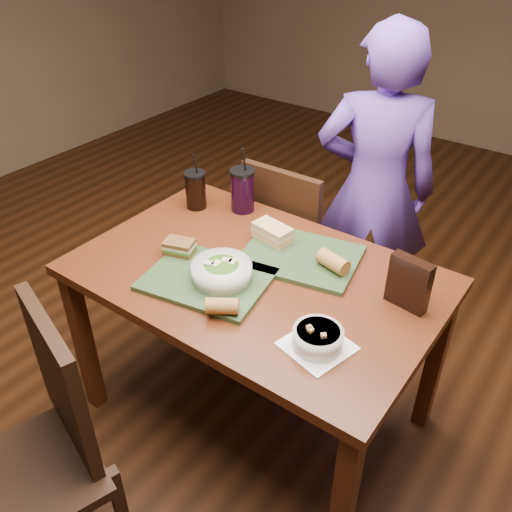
# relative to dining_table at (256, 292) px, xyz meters

# --- Properties ---
(ground) EXTENTS (6.00, 6.00, 0.00)m
(ground) POSITION_rel_dining_table_xyz_m (0.00, 0.00, -0.66)
(ground) COLOR #381C0B
(ground) RESTS_ON ground
(dining_table) EXTENTS (1.30, 0.85, 0.75)m
(dining_table) POSITION_rel_dining_table_xyz_m (0.00, 0.00, 0.00)
(dining_table) COLOR #502410
(dining_table) RESTS_ON ground
(chair_near) EXTENTS (0.51, 0.52, 0.93)m
(chair_near) POSITION_rel_dining_table_xyz_m (-0.19, -0.82, -0.14)
(chair_near) COLOR black
(chair_near) RESTS_ON ground
(chair_far) EXTENTS (0.40, 0.40, 0.91)m
(chair_far) POSITION_rel_dining_table_xyz_m (-0.21, 0.57, -0.16)
(chair_far) COLOR black
(chair_far) RESTS_ON ground
(diner) EXTENTS (0.65, 0.55, 1.50)m
(diner) POSITION_rel_dining_table_xyz_m (0.06, 0.83, 0.09)
(diner) COLOR #5A399C
(diner) RESTS_ON ground
(tray_near) EXTENTS (0.47, 0.39, 0.02)m
(tray_near) POSITION_rel_dining_table_xyz_m (-0.11, -0.15, 0.10)
(tray_near) COLOR #2C4424
(tray_near) RESTS_ON dining_table
(tray_far) EXTENTS (0.48, 0.40, 0.02)m
(tray_far) POSITION_rel_dining_table_xyz_m (0.08, 0.17, 0.10)
(tray_far) COLOR #2C4424
(tray_far) RESTS_ON dining_table
(salad_bowl) EXTENTS (0.21, 0.21, 0.07)m
(salad_bowl) POSITION_rel_dining_table_xyz_m (-0.06, -0.12, 0.14)
(salad_bowl) COLOR silver
(salad_bowl) RESTS_ON tray_near
(soup_bowl) EXTENTS (0.23, 0.23, 0.08)m
(soup_bowl) POSITION_rel_dining_table_xyz_m (0.38, -0.20, 0.13)
(soup_bowl) COLOR white
(soup_bowl) RESTS_ON dining_table
(sandwich_near) EXTENTS (0.13, 0.10, 0.05)m
(sandwich_near) POSITION_rel_dining_table_xyz_m (-0.29, -0.09, 0.13)
(sandwich_near) COLOR #593819
(sandwich_near) RESTS_ON tray_near
(sandwich_far) EXTENTS (0.16, 0.11, 0.06)m
(sandwich_far) POSITION_rel_dining_table_xyz_m (-0.06, 0.19, 0.14)
(sandwich_far) COLOR tan
(sandwich_far) RESTS_ON tray_far
(baguette_near) EXTENTS (0.12, 0.10, 0.05)m
(baguette_near) POSITION_rel_dining_table_xyz_m (0.06, -0.26, 0.13)
(baguette_near) COLOR #AD7533
(baguette_near) RESTS_ON tray_near
(baguette_far) EXTENTS (0.13, 0.08, 0.06)m
(baguette_far) POSITION_rel_dining_table_xyz_m (0.22, 0.16, 0.14)
(baguette_far) COLOR #AD7533
(baguette_far) RESTS_ON tray_far
(cup_cola) EXTENTS (0.09, 0.09, 0.25)m
(cup_cola) POSITION_rel_dining_table_xyz_m (-0.49, 0.24, 0.17)
(cup_cola) COLOR black
(cup_cola) RESTS_ON dining_table
(cup_berry) EXTENTS (0.11, 0.11, 0.29)m
(cup_berry) POSITION_rel_dining_table_xyz_m (-0.32, 0.34, 0.18)
(cup_berry) COLOR black
(cup_berry) RESTS_ON dining_table
(chip_bag) EXTENTS (0.15, 0.06, 0.18)m
(chip_bag) POSITION_rel_dining_table_xyz_m (0.51, 0.14, 0.18)
(chip_bag) COLOR black
(chip_bag) RESTS_ON dining_table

